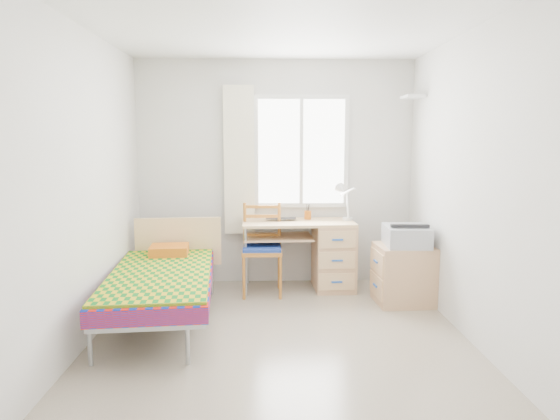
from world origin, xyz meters
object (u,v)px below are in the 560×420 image
(bed, at_px, (163,278))
(cabinet, at_px, (403,274))
(desk, at_px, (327,252))
(chair, at_px, (263,243))
(printer, at_px, (406,235))

(bed, distance_m, cabinet, 2.43)
(cabinet, bearing_deg, desk, 140.17)
(chair, distance_m, printer, 1.54)
(bed, relative_size, chair, 2.02)
(desk, distance_m, cabinet, 0.91)
(bed, bearing_deg, chair, 37.84)
(bed, distance_m, chair, 1.27)
(bed, xyz_separation_m, chair, (0.93, 0.85, 0.15))
(chair, bearing_deg, desk, 10.58)
(bed, distance_m, printer, 2.46)
(bed, bearing_deg, printer, 5.77)
(cabinet, distance_m, printer, 0.41)
(bed, bearing_deg, desk, 25.98)
(bed, xyz_separation_m, cabinet, (2.38, 0.45, -0.10))
(desk, height_order, printer, printer)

